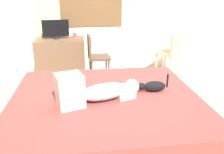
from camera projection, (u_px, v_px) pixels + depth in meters
The scene contains 10 objects.
ground_plane at pixel (114, 133), 2.82m from camera, with size 16.00×16.00×0.00m, color tan.
bed at pixel (106, 115), 2.73m from camera, with size 2.16×1.95×0.49m.
person_lying at pixel (96, 91), 2.50m from camera, with size 0.93×0.50×0.34m.
cat at pixel (153, 86), 2.74m from camera, with size 0.36×0.11×0.21m.
desk at pixel (61, 58), 4.50m from camera, with size 0.90×0.56×0.74m.
tv_monitor at pixel (56, 29), 4.30m from camera, with size 0.48×0.10×0.35m.
cup at pixel (75, 35), 4.54m from camera, with size 0.08×0.08×0.08m, color #B23D38.
chair_by_desk at pixel (95, 55), 4.20m from camera, with size 0.40×0.40×0.86m.
chair_spare at pixel (172, 51), 4.45m from camera, with size 0.53×0.53×0.86m.
curtain_left at pixel (46, 7), 4.41m from camera, with size 0.44×0.06×2.58m, color #ADCC75.
Camera 1 is at (-0.33, -2.38, 1.63)m, focal length 37.75 mm.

